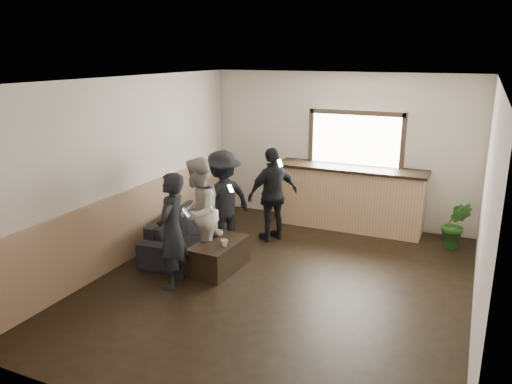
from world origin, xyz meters
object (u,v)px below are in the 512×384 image
at_px(person_a, 172,231).
at_px(person_d, 273,195).
at_px(coffee_table, 219,256).
at_px(cup_b, 224,243).
at_px(bar_counter, 350,194).
at_px(cup_a, 219,233).
at_px(person_b, 198,213).
at_px(person_c, 223,200).
at_px(sofa, 190,232).
at_px(potted_plant, 456,225).

relative_size(person_a, person_d, 1.00).
relative_size(coffee_table, cup_b, 9.48).
distance_m(bar_counter, cup_a, 2.79).
xyz_separation_m(coffee_table, cup_b, (0.15, -0.10, 0.27)).
height_order(person_b, person_d, person_b).
relative_size(cup_a, person_b, 0.07).
xyz_separation_m(person_b, person_c, (-0.00, 0.78, -0.02)).
height_order(cup_a, person_a, person_a).
height_order(coffee_table, person_c, person_c).
relative_size(coffee_table, cup_a, 8.72).
bearing_deg(person_c, sofa, -31.30).
height_order(sofa, coffee_table, sofa).
bearing_deg(person_d, bar_counter, 174.76).
bearing_deg(person_c, potted_plant, 139.14).
bearing_deg(potted_plant, cup_b, -140.74).
height_order(sofa, person_a, person_a).
bearing_deg(person_b, potted_plant, 112.13).
height_order(sofa, cup_a, sofa).
distance_m(bar_counter, person_b, 3.10).
height_order(potted_plant, person_c, person_c).
bearing_deg(sofa, bar_counter, -50.47).
relative_size(bar_counter, cup_b, 26.15).
height_order(cup_a, person_c, person_c).
bearing_deg(person_d, cup_a, 20.77).
height_order(cup_b, potted_plant, potted_plant).
relative_size(cup_a, cup_b, 1.09).
bearing_deg(bar_counter, person_c, -131.83).
height_order(cup_a, potted_plant, potted_plant).
relative_size(potted_plant, person_a, 0.51).
bearing_deg(bar_counter, person_b, -122.10).
height_order(person_a, person_d, person_a).
bearing_deg(person_c, cup_b, 54.17).
relative_size(bar_counter, potted_plant, 3.31).
bearing_deg(person_c, person_d, 164.42).
distance_m(cup_b, potted_plant, 3.87).
distance_m(cup_a, cup_b, 0.43).
distance_m(sofa, person_d, 1.53).
bearing_deg(person_a, cup_a, 158.33).
xyz_separation_m(coffee_table, person_d, (0.25, 1.49, 0.59)).
bearing_deg(person_b, person_c, 168.42).
height_order(bar_counter, person_d, bar_counter).
bearing_deg(coffee_table, person_a, -113.93).
bearing_deg(person_d, sofa, -9.47).
xyz_separation_m(bar_counter, person_b, (-1.64, -2.62, 0.20)).
height_order(cup_b, person_d, person_d).
height_order(coffee_table, person_b, person_b).
xyz_separation_m(bar_counter, potted_plant, (1.85, -0.29, -0.23)).
height_order(coffee_table, cup_b, cup_b).
bearing_deg(potted_plant, cup_a, -147.13).
bearing_deg(coffee_table, bar_counter, 63.84).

